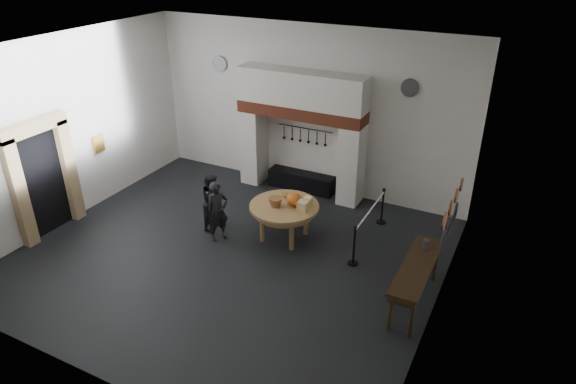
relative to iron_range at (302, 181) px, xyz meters
The scene contains 39 objects.
floor 3.73m from the iron_range, 90.00° to the right, with size 9.00×8.00×0.02m, color black.
ceiling 5.65m from the iron_range, 90.00° to the right, with size 9.00×8.00×0.02m, color silver.
wall_back 2.02m from the iron_range, 90.00° to the left, with size 9.00×0.02×4.50m, color silver.
wall_front 7.97m from the iron_range, 90.00° to the right, with size 9.00×0.02×4.50m, color silver.
wall_left 6.17m from the iron_range, 140.42° to the right, with size 0.02×8.00×4.50m, color silver.
wall_right 6.17m from the iron_range, 39.58° to the right, with size 0.02×8.00×4.50m, color silver.
chimney_pier_left 1.69m from the iron_range, behind, with size 0.55×0.70×2.15m, color silver.
chimney_pier_right 1.69m from the iron_range, ahead, with size 0.55×0.70×2.15m, color silver.
hearth_brick_band 2.06m from the iron_range, 90.00° to the right, with size 3.50×0.72×0.32m, color #9E442B.
chimney_hood 2.67m from the iron_range, 90.00° to the right, with size 3.50×0.70×0.90m, color silver.
iron_range is the anchor object (origin of this frame).
utensil_rail 1.51m from the iron_range, 90.00° to the left, with size 0.02×0.02×1.60m, color black.
door_recess 6.58m from the iron_range, 133.44° to the right, with size 0.04×1.10×2.50m, color black.
door_jamb_near 7.05m from the iron_range, 128.94° to the right, with size 0.22×0.30×2.60m, color tan.
door_jamb_far 6.04m from the iron_range, 137.45° to the right, with size 0.22×0.30×2.60m, color tan.
door_lintel 6.87m from the iron_range, 132.86° to the right, with size 0.22×1.70×0.30m, color tan.
wall_plaque 5.49m from the iron_range, 146.73° to the right, with size 0.05×0.34×0.44m, color gold.
work_table 2.68m from the iron_range, 73.38° to the right, with size 1.62×1.62×0.07m, color tan.
pumpkin 2.70m from the iron_range, 68.48° to the right, with size 0.36×0.36×0.31m, color #E14F1F.
cheese_block_big 2.94m from the iron_range, 63.96° to the right, with size 0.22×0.22×0.24m, color #D8BD81.
cheese_block_small 2.67m from the iron_range, 61.42° to the right, with size 0.18×0.18×0.20m, color #FCF096.
wicker_basket 2.82m from the iron_range, 77.31° to the right, with size 0.32×0.32×0.22m, color #955936.
bread_loaf 2.35m from the iron_range, 73.27° to the right, with size 0.31×0.18×0.13m, color olive.
visitor_near 3.33m from the iron_range, 100.70° to the right, with size 0.53×0.35×1.46m, color black.
visitor_far 3.05m from the iron_range, 109.62° to the right, with size 0.70×0.54×1.43m, color black.
side_table 5.44m from the iron_range, 40.63° to the right, with size 0.55×2.20×0.06m, color #342613.
pewter_jug 5.09m from the iron_range, 35.44° to the right, with size 0.12×0.12×0.22m, color #4D4C51.
copper_pan_a 5.93m from the iron_range, 38.28° to the right, with size 0.34×0.34×0.03m, color #C6662D.
copper_pan_b 5.62m from the iron_range, 33.66° to the right, with size 0.32×0.32×0.03m, color #C6662D.
copper_pan_c 5.35m from the iron_range, 28.48° to the right, with size 0.30×0.30×0.03m, color #C6662D.
copper_pan_d 5.13m from the iron_range, 22.75° to the right, with size 0.28×0.28×0.03m, color #C6662D.
pewter_plate_left 5.69m from the iron_range, 36.66° to the right, with size 0.40×0.40×0.03m, color #4C4C51.
pewter_plate_mid 5.36m from the iron_range, 31.38° to the right, with size 0.40×0.40×0.03m, color #4C4C51.
pewter_plate_right 5.08m from the iron_range, 25.42° to the right, with size 0.40×0.40×0.03m, color #4C4C51.
pewter_plate_back_left 4.01m from the iron_range, behind, with size 0.44×0.44×0.03m, color #4C4C51.
pewter_plate_back_right 4.01m from the iron_range, ahead, with size 0.44×0.44×0.03m, color #4C4C51.
barrier_post_near 3.81m from the iron_range, 47.08° to the right, with size 0.05×0.05×0.90m, color black.
barrier_post_far 2.71m from the iron_range, 16.85° to the right, with size 0.05×0.05×0.90m, color black.
barrier_rope 3.20m from the iron_range, 34.57° to the right, with size 0.04×0.04×2.00m, color white.
Camera 1 is at (5.54, -8.02, 6.52)m, focal length 32.00 mm.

